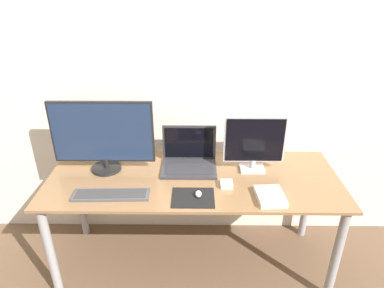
{
  "coord_description": "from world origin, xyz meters",
  "views": [
    {
      "loc": [
        0.01,
        -1.52,
        1.91
      ],
      "look_at": [
        -0.01,
        0.39,
        0.96
      ],
      "focal_mm": 32.0,
      "sensor_mm": 36.0,
      "label": 1
    }
  ],
  "objects_px": {
    "mouse": "(198,194)",
    "power_brick": "(226,184)",
    "keyboard": "(111,195)",
    "laptop": "(189,158)",
    "monitor_right": "(254,143)",
    "monitor_left": "(103,136)",
    "book": "(270,196)"
  },
  "relations": [
    {
      "from": "mouse",
      "to": "power_brick",
      "type": "xyz_separation_m",
      "value": [
        0.17,
        0.11,
        -0.0
      ]
    },
    {
      "from": "keyboard",
      "to": "laptop",
      "type": "bearing_deg",
      "value": 38.23
    },
    {
      "from": "monitor_right",
      "to": "mouse",
      "type": "distance_m",
      "value": 0.51
    },
    {
      "from": "monitor_left",
      "to": "mouse",
      "type": "distance_m",
      "value": 0.73
    },
    {
      "from": "laptop",
      "to": "mouse",
      "type": "height_order",
      "value": "laptop"
    },
    {
      "from": "monitor_right",
      "to": "power_brick",
      "type": "distance_m",
      "value": 0.33
    },
    {
      "from": "mouse",
      "to": "book",
      "type": "relative_size",
      "value": 0.29
    },
    {
      "from": "laptop",
      "to": "keyboard",
      "type": "xyz_separation_m",
      "value": [
        -0.46,
        -0.36,
        -0.06
      ]
    },
    {
      "from": "monitor_left",
      "to": "laptop",
      "type": "height_order",
      "value": "monitor_left"
    },
    {
      "from": "mouse",
      "to": "keyboard",
      "type": "bearing_deg",
      "value": 179.81
    },
    {
      "from": "monitor_left",
      "to": "monitor_right",
      "type": "xyz_separation_m",
      "value": [
        0.98,
        0.0,
        -0.05
      ]
    },
    {
      "from": "power_brick",
      "to": "monitor_right",
      "type": "bearing_deg",
      "value": 46.82
    },
    {
      "from": "monitor_right",
      "to": "book",
      "type": "bearing_deg",
      "value": -80.03
    },
    {
      "from": "monitor_left",
      "to": "book",
      "type": "bearing_deg",
      "value": -17.63
    },
    {
      "from": "mouse",
      "to": "book",
      "type": "bearing_deg",
      "value": -2.54
    },
    {
      "from": "mouse",
      "to": "monitor_right",
      "type": "bearing_deg",
      "value": 40.65
    },
    {
      "from": "monitor_left",
      "to": "laptop",
      "type": "relative_size",
      "value": 1.8
    },
    {
      "from": "power_brick",
      "to": "monitor_left",
      "type": "bearing_deg",
      "value": 165.82
    },
    {
      "from": "mouse",
      "to": "book",
      "type": "distance_m",
      "value": 0.42
    },
    {
      "from": "laptop",
      "to": "keyboard",
      "type": "bearing_deg",
      "value": -141.77
    },
    {
      "from": "laptop",
      "to": "mouse",
      "type": "xyz_separation_m",
      "value": [
        0.06,
        -0.36,
        -0.04
      ]
    },
    {
      "from": "keyboard",
      "to": "power_brick",
      "type": "height_order",
      "value": "power_brick"
    },
    {
      "from": "monitor_left",
      "to": "keyboard",
      "type": "distance_m",
      "value": 0.4
    },
    {
      "from": "laptop",
      "to": "keyboard",
      "type": "height_order",
      "value": "laptop"
    },
    {
      "from": "monitor_left",
      "to": "power_brick",
      "type": "bearing_deg",
      "value": -14.18
    },
    {
      "from": "mouse",
      "to": "laptop",
      "type": "bearing_deg",
      "value": 99.64
    },
    {
      "from": "laptop",
      "to": "book",
      "type": "relative_size",
      "value": 1.76
    },
    {
      "from": "monitor_right",
      "to": "keyboard",
      "type": "relative_size",
      "value": 0.87
    },
    {
      "from": "power_brick",
      "to": "book",
      "type": "bearing_deg",
      "value": -27.83
    },
    {
      "from": "keyboard",
      "to": "power_brick",
      "type": "relative_size",
      "value": 6.0
    },
    {
      "from": "keyboard",
      "to": "mouse",
      "type": "relative_size",
      "value": 7.57
    },
    {
      "from": "monitor_left",
      "to": "power_brick",
      "type": "height_order",
      "value": "monitor_left"
    }
  ]
}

